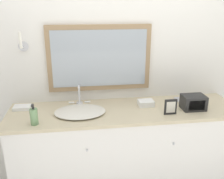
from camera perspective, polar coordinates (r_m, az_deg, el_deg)
The scene contains 9 objects.
wall_back at distance 2.49m, azimuth 1.73°, elevation 6.36°, with size 8.00×0.18×2.55m.
vanity_counter at distance 2.52m, azimuth 2.89°, elevation -13.93°, with size 2.13×0.59×0.90m.
sink_basin at distance 2.24m, azimuth -7.33°, elevation -4.88°, with size 0.45×0.39×0.21m.
soap_bottle at distance 2.10m, azimuth -17.41°, elevation -5.86°, with size 0.06×0.06×0.18m.
appliance_box at distance 2.40m, azimuth 18.11°, elevation -2.81°, with size 0.21×0.15×0.13m.
picture_frame at distance 2.24m, azimuth 13.25°, elevation -3.91°, with size 0.11×0.01×0.14m.
hand_towel_near_sink at distance 2.40m, azimuth 7.76°, elevation -3.08°, with size 0.14×0.11×0.05m.
hand_towel_far_corner at distance 2.45m, azimuth -19.85°, elevation -3.88°, with size 0.15×0.11×0.03m.
metal_tray at distance 2.63m, azimuth 16.35°, elevation -2.18°, with size 0.19×0.13×0.01m.
Camera 1 is at (-0.41, -1.77, 1.83)m, focal length 40.00 mm.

